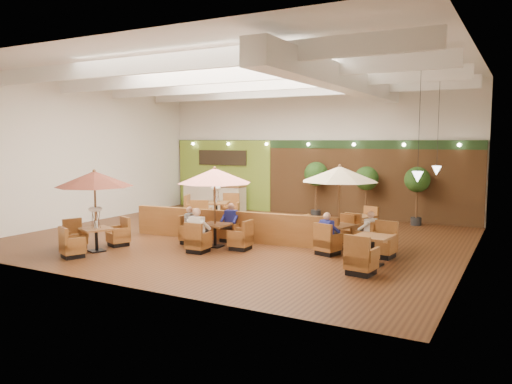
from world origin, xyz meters
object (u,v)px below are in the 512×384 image
Objects in this scene: booth_divider at (231,226)px; table_5 at (360,226)px; topiary_2 at (417,182)px; diner_0 at (198,226)px; table_1 at (215,192)px; diner_3 at (328,229)px; topiary_1 at (366,181)px; service_counter at (214,198)px; table_3 at (210,211)px; table_2 at (339,191)px; diner_1 at (230,218)px; topiary_0 at (316,176)px; table_4 at (373,251)px; diner_4 at (369,227)px; table_0 at (94,193)px; diner_2 at (191,221)px.

table_5 is (3.38, 2.83, -0.15)m from booth_divider.
topiary_2 is (4.65, 5.88, 1.17)m from booth_divider.
diner_0 is (-3.34, -4.71, 0.44)m from table_5.
table_1 is 3.25× the size of diner_3.
topiary_1 is at bearing 180.00° from topiary_2.
table_1 is (4.41, -6.66, 1.10)m from service_counter.
topiary_1 is at bearing 117.93° from diner_3.
table_3 is at bearing -59.40° from service_counter.
table_2 reaches higher than diner_1.
table_2 is 1.11× the size of topiary_0.
topiary_0 reaches higher than diner_0.
diner_0 reaches higher than diner_3.
table_3 is 3.54× the size of diner_0.
table_3 is 3.85× the size of diner_1.
table_4 is at bearing -16.57° from booth_divider.
topiary_0 is 6.58m from diner_4.
diner_4 is at bearing -176.76° from diner_1.
booth_divider is 2.58× the size of table_4.
table_4 is 1.24× the size of topiary_1.
table_1 is (2.73, 2.19, -0.04)m from table_0.
topiary_1 reaches higher than service_counter.
table_4 is 7.27m from topiary_1.
table_4 is (4.87, -0.95, -0.11)m from booth_divider.
diner_1 is (-0.00, 0.89, -0.93)m from table_1.
topiary_2 is at bearing 46.10° from booth_divider.
topiary_1 is (2.66, 6.86, -0.05)m from table_1.
topiary_1 is at bearing 1.62° from service_counter.
table_2 is at bearing -103.09° from topiary_2.
table_4 is 8.18m from topiary_0.
table_5 is (3.34, 3.82, -1.35)m from table_1.
table_2 is 2.50m from table_4.
table_4 is at bearing -49.02° from table_3.
booth_divider is at bearing -114.67° from topiary_1.
table_2 reaches higher than topiary_2.
booth_divider is 6.03m from topiary_0.
table_0 reaches higher than topiary_1.
booth_divider is 4.41m from table_5.
booth_divider is at bearing 118.55° from diner_4.
table_1 reaches higher than table_0.
table_0 is 1.01× the size of table_5.
topiary_0 is at bearing 83.59° from table_1.
table_5 is 3.35× the size of diner_4.
booth_divider is 3.20× the size of topiary_1.
service_counter is at bearing 163.64° from diner_3.
table_4 is 5.73m from diner_2.
service_counter is 1.37× the size of topiary_1.
diner_1 is (-4.61, -5.97, -0.91)m from topiary_2.
topiary_1 is at bearing 81.51° from table_0.
table_2 is 1.18× the size of topiary_1.
table_2 is at bearing 22.89° from table_1.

